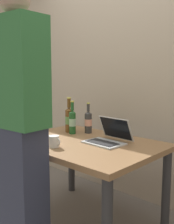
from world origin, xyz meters
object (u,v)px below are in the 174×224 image
object	(u,v)px
laptop	(108,137)
beer_bottle_dark	(69,119)
coffee_mug	(54,141)
beer_bottle_amber	(72,121)
person_figure	(19,125)
beer_bottle_brown	(88,121)

from	to	relation	value
laptop	beer_bottle_dark	distance (m)	0.54
coffee_mug	beer_bottle_amber	bearing A→B (deg)	118.70
person_figure	coffee_mug	xyz separation A→B (m)	(-0.05, 0.34, -0.18)
beer_bottle_dark	coffee_mug	world-z (taller)	beer_bottle_dark
beer_bottle_brown	coffee_mug	distance (m)	0.57
laptop	person_figure	xyz separation A→B (m)	(-0.17, -0.73, 0.18)
beer_bottle_brown	person_figure	size ratio (longest dim) A/B	0.16
beer_bottle_amber	coffee_mug	bearing A→B (deg)	-61.30
beer_bottle_dark	beer_bottle_brown	distance (m)	0.19
beer_bottle_amber	coffee_mug	distance (m)	0.48
beer_bottle_dark	beer_bottle_amber	world-z (taller)	beer_bottle_dark
laptop	beer_bottle_amber	xyz separation A→B (m)	(-0.45, 0.02, 0.07)
beer_bottle_dark	beer_bottle_amber	bearing A→B (deg)	-22.70
laptop	coffee_mug	distance (m)	0.45
beer_bottle_brown	coffee_mug	world-z (taller)	beer_bottle_brown
laptop	beer_bottle_amber	size ratio (longest dim) A/B	1.07
beer_bottle_brown	beer_bottle_amber	bearing A→B (deg)	-122.80
beer_bottle_dark	person_figure	distance (m)	0.87
laptop	person_figure	world-z (taller)	person_figure
coffee_mug	beer_bottle_brown	bearing A→B (deg)	105.05
person_figure	coffee_mug	bearing A→B (deg)	97.91
beer_bottle_dark	coffee_mug	distance (m)	0.55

